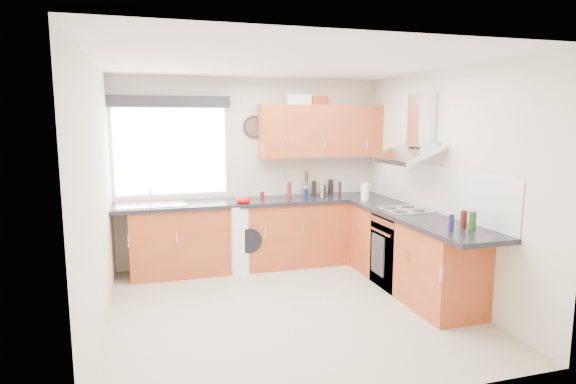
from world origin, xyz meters
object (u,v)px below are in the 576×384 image
object	(u,v)px
oven	(403,251)
upper_cabinets	(321,131)
washing_machine	(245,235)
extractor_hood	(415,136)

from	to	relation	value
oven	upper_cabinets	xyz separation A→B (m)	(-0.55, 1.32, 1.38)
upper_cabinets	washing_machine	distance (m)	1.75
extractor_hood	upper_cabinets	xyz separation A→B (m)	(-0.65, 1.33, 0.03)
oven	extractor_hood	size ratio (longest dim) A/B	1.09
oven	extractor_hood	world-z (taller)	extractor_hood
oven	extractor_hood	distance (m)	1.35
oven	upper_cabinets	distance (m)	1.99
upper_cabinets	extractor_hood	bearing A→B (deg)	-63.87
oven	extractor_hood	bearing A→B (deg)	-0.00
washing_machine	upper_cabinets	bearing A→B (deg)	-8.68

